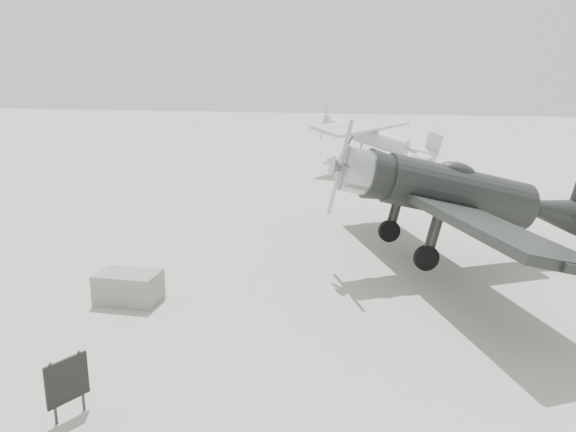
# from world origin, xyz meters

# --- Properties ---
(ground) EXTENTS (160.00, 160.00, 0.00)m
(ground) POSITION_xyz_m (0.00, 0.00, 0.00)
(ground) COLOR gray
(ground) RESTS_ON ground
(lowwing_monoplane) EXTENTS (10.19, 13.05, 4.33)m
(lowwing_monoplane) POSITION_xyz_m (5.31, 2.64, 2.29)
(lowwing_monoplane) COLOR black
(lowwing_monoplane) RESTS_ON ground
(highwing_monoplane) EXTENTS (8.76, 12.16, 3.47)m
(highwing_monoplane) POSITION_xyz_m (0.31, 23.59, 2.17)
(highwing_monoplane) COLOR #ABADB0
(highwing_monoplane) RESTS_ON ground
(equipment_block) EXTENTS (1.70, 1.09, 0.83)m
(equipment_block) POSITION_xyz_m (-3.76, -2.76, 0.42)
(equipment_block) COLOR slate
(equipment_block) RESTS_ON ground
(sign_board) EXTENTS (0.38, 0.77, 1.19)m
(sign_board) POSITION_xyz_m (-2.09, -7.86, 0.71)
(sign_board) COLOR #333333
(sign_board) RESTS_ON ground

